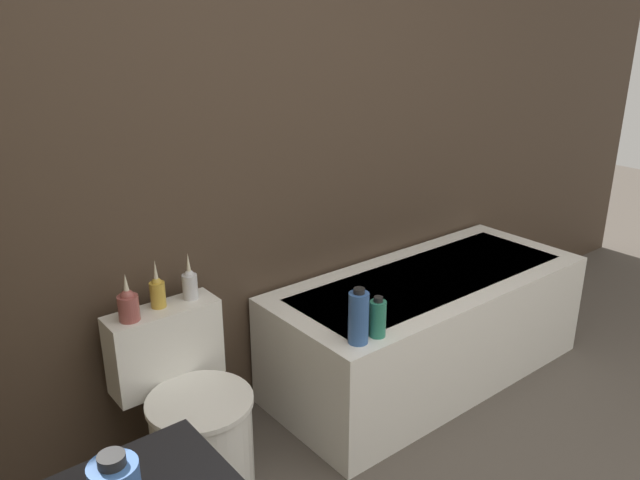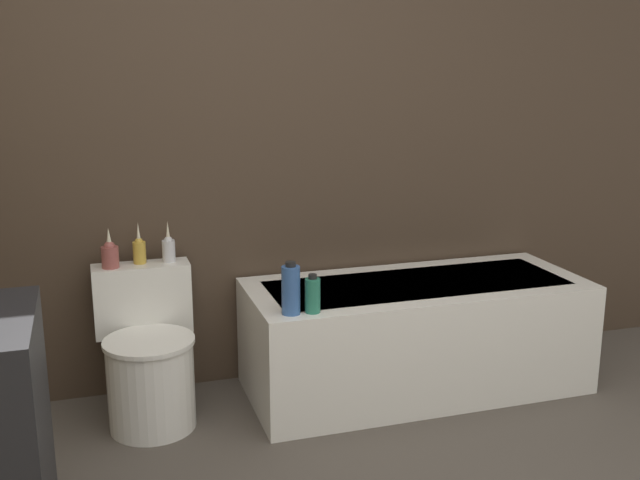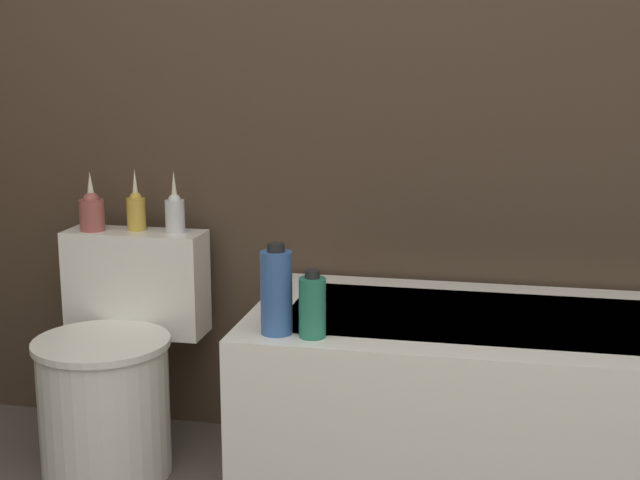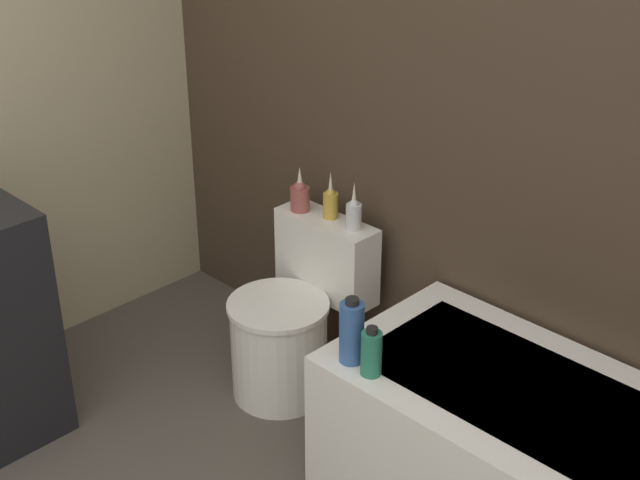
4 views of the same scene
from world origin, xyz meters
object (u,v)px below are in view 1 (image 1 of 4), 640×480
object	(u,v)px
vase_gold	(128,304)
vase_silver	(157,291)
toilet	(193,418)
shampoo_bottle_tall	(359,317)
shampoo_bottle_short	(378,318)
vase_bronze	(190,283)
bathtub	(428,325)

from	to	relation	value
vase_gold	vase_silver	size ratio (longest dim) A/B	0.96
toilet	shampoo_bottle_tall	world-z (taller)	shampoo_bottle_tall
toilet	shampoo_bottle_tall	size ratio (longest dim) A/B	2.97
toilet	shampoo_bottle_short	bearing A→B (deg)	-23.88
toilet	vase_gold	size ratio (longest dim) A/B	3.67
vase_bronze	shampoo_bottle_tall	bearing A→B (deg)	-47.66
vase_bronze	shampoo_bottle_short	world-z (taller)	vase_bronze
vase_gold	vase_silver	world-z (taller)	vase_silver
vase_gold	vase_bronze	world-z (taller)	vase_bronze
shampoo_bottle_tall	shampoo_bottle_short	bearing A→B (deg)	-5.96
bathtub	vase_gold	xyz separation A→B (m)	(-1.42, 0.22, 0.47)
vase_silver	shampoo_bottle_short	bearing A→B (deg)	-37.29
vase_bronze	vase_gold	bearing A→B (deg)	-174.26
toilet	vase_bronze	distance (m)	0.52
vase_silver	shampoo_bottle_short	distance (m)	0.86
toilet	vase_bronze	size ratio (longest dim) A/B	3.54
vase_gold	vase_bronze	distance (m)	0.26
shampoo_bottle_short	bathtub	bearing A→B (deg)	23.29
vase_silver	vase_bronze	size ratio (longest dim) A/B	1.00
vase_gold	vase_bronze	bearing A→B (deg)	5.74
vase_gold	shampoo_bottle_tall	bearing A→B (deg)	-33.24
toilet	shampoo_bottle_short	distance (m)	0.81
vase_gold	shampoo_bottle_short	distance (m)	0.95
vase_gold	bathtub	bearing A→B (deg)	-8.63
shampoo_bottle_short	toilet	bearing A→B (deg)	156.12
vase_bronze	toilet	bearing A→B (deg)	-122.73
bathtub	shampoo_bottle_tall	bearing A→B (deg)	-160.22
bathtub	vase_silver	distance (m)	1.39
toilet	vase_gold	xyz separation A→B (m)	(-0.13, 0.18, 0.45)
toilet	vase_silver	xyz separation A→B (m)	(0.00, 0.22, 0.45)
bathtub	shampoo_bottle_short	size ratio (longest dim) A/B	9.71
shampoo_bottle_tall	toilet	bearing A→B (deg)	153.58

